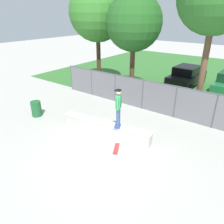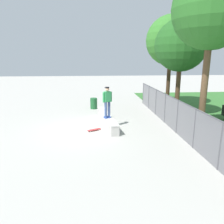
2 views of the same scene
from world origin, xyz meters
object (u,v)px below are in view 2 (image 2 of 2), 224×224
tree_near_right (181,46)px  trash_bin (94,103)px  skateboard (94,130)px  tree_near_left (171,41)px  concrete_ledge (107,119)px  tree_mid (212,10)px  skateboarder (107,101)px

tree_near_right → trash_bin: (-2.69, -5.95, -4.44)m
skateboard → tree_near_left: 10.49m
concrete_ledge → tree_mid: size_ratio=0.59×
concrete_ledge → trash_bin: bearing=-169.9°
skateboard → skateboarder: bearing=121.0°
tree_mid → trash_bin: size_ratio=9.09×
tree_near_left → tree_near_right: (3.33, -0.46, -0.57)m
tree_mid → trash_bin: 10.78m
tree_near_right → trash_bin: bearing=-114.4°
tree_near_right → tree_mid: (4.69, -0.56, 1.28)m
concrete_ledge → tree_mid: bearing=57.3°
trash_bin → concrete_ledge: bearing=10.1°
concrete_ledge → tree_mid: (2.95, 4.60, 5.85)m
concrete_ledge → skateboarder: (0.77, -0.01, 1.34)m
tree_near_left → tree_near_right: tree_near_left is taller
skateboarder → tree_mid: size_ratio=0.23×
tree_near_left → tree_mid: tree_mid is taller
concrete_ledge → skateboarder: size_ratio=2.58×
tree_mid → skateboarder: bearing=-115.3°
skateboard → trash_bin: size_ratio=0.91×
skateboarder → tree_mid: (2.18, 4.61, 4.52)m
trash_bin → tree_near_right: bearing=65.6°
skateboarder → tree_near_right: tree_near_right is taller
tree_near_left → skateboarder: bearing=-44.0°
tree_near_left → skateboard: bearing=-45.5°
skateboard → tree_near_right: tree_near_right is taller
skateboarder → trash_bin: (-5.20, -0.78, -1.20)m
skateboarder → skateboard: skateboarder is taller
concrete_ledge → trash_bin: 4.50m
tree_mid → tree_near_left: bearing=172.8°
tree_near_left → tree_near_right: bearing=-7.8°
concrete_ledge → tree_mid: 8.01m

